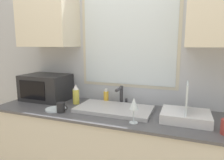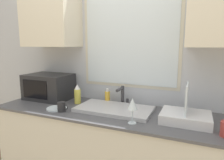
{
  "view_description": "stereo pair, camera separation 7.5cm",
  "coord_description": "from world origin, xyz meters",
  "px_view_note": "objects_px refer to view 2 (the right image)",
  "views": [
    {
      "loc": [
        0.54,
        -1.25,
        1.48
      ],
      "look_at": [
        -0.04,
        0.27,
        1.2
      ],
      "focal_mm": 32.0,
      "sensor_mm": 36.0,
      "label": 1
    },
    {
      "loc": [
        0.6,
        -1.23,
        1.48
      ],
      "look_at": [
        -0.04,
        0.27,
        1.2
      ],
      "focal_mm": 32.0,
      "sensor_mm": 36.0,
      "label": 2
    }
  ],
  "objects_px": {
    "faucet": "(122,94)",
    "dish_rack": "(186,116)",
    "spray_bottle": "(77,94)",
    "mug_near_sink": "(62,107)",
    "wine_glass": "(132,105)",
    "microwave": "(49,87)",
    "soap_bottle": "(107,97)"
  },
  "relations": [
    {
      "from": "faucet",
      "to": "spray_bottle",
      "type": "xyz_separation_m",
      "value": [
        -0.42,
        -0.12,
        -0.02
      ]
    },
    {
      "from": "microwave",
      "to": "wine_glass",
      "type": "height_order",
      "value": "microwave"
    },
    {
      "from": "faucet",
      "to": "microwave",
      "type": "relative_size",
      "value": 0.39
    },
    {
      "from": "faucet",
      "to": "dish_rack",
      "type": "distance_m",
      "value": 0.63
    },
    {
      "from": "spray_bottle",
      "to": "microwave",
      "type": "bearing_deg",
      "value": 175.15
    },
    {
      "from": "faucet",
      "to": "mug_near_sink",
      "type": "height_order",
      "value": "faucet"
    },
    {
      "from": "microwave",
      "to": "wine_glass",
      "type": "distance_m",
      "value": 1.07
    },
    {
      "from": "spray_bottle",
      "to": "wine_glass",
      "type": "relative_size",
      "value": 1.0
    },
    {
      "from": "spray_bottle",
      "to": "mug_near_sink",
      "type": "relative_size",
      "value": 1.89
    },
    {
      "from": "microwave",
      "to": "mug_near_sink",
      "type": "height_order",
      "value": "microwave"
    },
    {
      "from": "soap_bottle",
      "to": "wine_glass",
      "type": "bearing_deg",
      "value": -46.44
    },
    {
      "from": "soap_bottle",
      "to": "mug_near_sink",
      "type": "bearing_deg",
      "value": -123.29
    },
    {
      "from": "soap_bottle",
      "to": "dish_rack",
      "type": "bearing_deg",
      "value": -16.68
    },
    {
      "from": "wine_glass",
      "to": "spray_bottle",
      "type": "bearing_deg",
      "value": 156.84
    },
    {
      "from": "wine_glass",
      "to": "dish_rack",
      "type": "bearing_deg",
      "value": 26.94
    },
    {
      "from": "faucet",
      "to": "spray_bottle",
      "type": "bearing_deg",
      "value": -163.99
    },
    {
      "from": "dish_rack",
      "to": "wine_glass",
      "type": "xyz_separation_m",
      "value": [
        -0.36,
        -0.18,
        0.1
      ]
    },
    {
      "from": "dish_rack",
      "to": "spray_bottle",
      "type": "height_order",
      "value": "dish_rack"
    },
    {
      "from": "spray_bottle",
      "to": "soap_bottle",
      "type": "distance_m",
      "value": 0.29
    },
    {
      "from": "spray_bottle",
      "to": "mug_near_sink",
      "type": "height_order",
      "value": "spray_bottle"
    },
    {
      "from": "faucet",
      "to": "mug_near_sink",
      "type": "xyz_separation_m",
      "value": [
        -0.41,
        -0.39,
        -0.07
      ]
    },
    {
      "from": "faucet",
      "to": "dish_rack",
      "type": "relative_size",
      "value": 0.51
    },
    {
      "from": "dish_rack",
      "to": "wine_glass",
      "type": "height_order",
      "value": "dish_rack"
    },
    {
      "from": "faucet",
      "to": "spray_bottle",
      "type": "relative_size",
      "value": 0.94
    },
    {
      "from": "faucet",
      "to": "wine_glass",
      "type": "height_order",
      "value": "wine_glass"
    },
    {
      "from": "faucet",
      "to": "dish_rack",
      "type": "bearing_deg",
      "value": -20.42
    },
    {
      "from": "faucet",
      "to": "microwave",
      "type": "bearing_deg",
      "value": -173.61
    },
    {
      "from": "microwave",
      "to": "mug_near_sink",
      "type": "bearing_deg",
      "value": -37.58
    },
    {
      "from": "microwave",
      "to": "soap_bottle",
      "type": "bearing_deg",
      "value": 8.36
    },
    {
      "from": "faucet",
      "to": "wine_glass",
      "type": "distance_m",
      "value": 0.46
    },
    {
      "from": "microwave",
      "to": "spray_bottle",
      "type": "xyz_separation_m",
      "value": [
        0.38,
        -0.03,
        -0.04
      ]
    },
    {
      "from": "faucet",
      "to": "wine_glass",
      "type": "relative_size",
      "value": 0.94
    }
  ]
}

